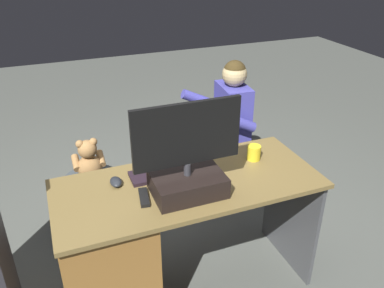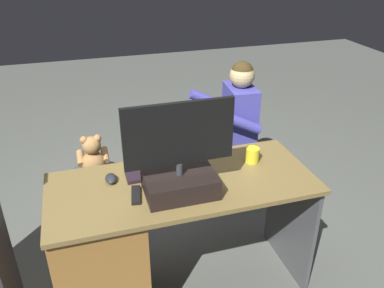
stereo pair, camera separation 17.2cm
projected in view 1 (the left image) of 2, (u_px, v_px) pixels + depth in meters
name	position (u px, v px, depth m)	size (l,w,h in m)	color
ground_plane	(171.00, 248.00, 2.74)	(10.00, 10.00, 0.00)	#51544E
desk	(125.00, 250.00, 2.15)	(1.41, 0.60, 0.76)	brown
monitor	(187.00, 168.00, 1.95)	(0.54, 0.26, 0.49)	black
keyboard	(168.00, 172.00, 2.18)	(0.42, 0.14, 0.02)	black
computer_mouse	(116.00, 182.00, 2.07)	(0.06, 0.10, 0.04)	#23262C
cup	(254.00, 153.00, 2.30)	(0.08, 0.08, 0.09)	yellow
tv_remote	(144.00, 197.00, 1.97)	(0.04, 0.15, 0.02)	black
notebook_binder	(198.00, 179.00, 2.11)	(0.22, 0.30, 0.02)	beige
office_chair_teddy	(94.00, 199.00, 2.83)	(0.45, 0.45, 0.43)	black
teddy_bear	(89.00, 161.00, 2.70)	(0.22, 0.22, 0.30)	#A37544
visitor_chair	(230.00, 162.00, 3.27)	(0.45, 0.45, 0.43)	black
person	(223.00, 121.00, 3.06)	(0.55, 0.51, 1.11)	#413F9A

